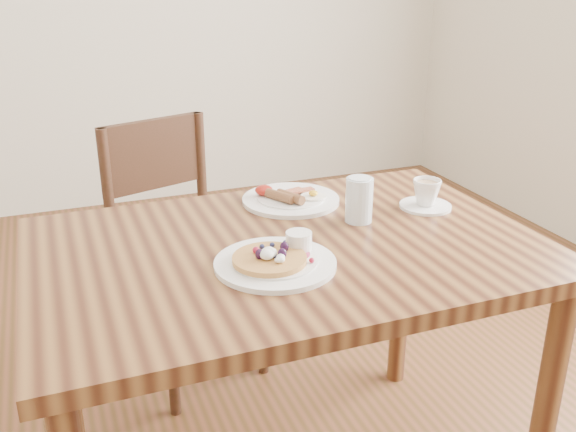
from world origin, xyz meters
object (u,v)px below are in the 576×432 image
object	(u,v)px
chair_far	(178,238)
breakfast_plate	(289,198)
pancake_plate	(276,260)
water_glass	(359,200)
teacup_saucer	(426,196)
dining_table	(288,280)

from	to	relation	value
chair_far	breakfast_plate	world-z (taller)	chair_far
chair_far	pancake_plate	world-z (taller)	chair_far
chair_far	water_glass	world-z (taller)	chair_far
pancake_plate	breakfast_plate	xyz separation A→B (m)	(0.17, 0.36, -0.00)
breakfast_plate	water_glass	bearing A→B (deg)	-59.21
teacup_saucer	water_glass	size ratio (longest dim) A/B	1.21
dining_table	teacup_saucer	distance (m)	0.46
dining_table	water_glass	distance (m)	0.28
dining_table	breakfast_plate	size ratio (longest dim) A/B	4.44
breakfast_plate	dining_table	bearing A→B (deg)	-112.01
pancake_plate	water_glass	bearing A→B (deg)	30.30
dining_table	pancake_plate	world-z (taller)	pancake_plate
dining_table	pancake_plate	size ratio (longest dim) A/B	4.44
pancake_plate	breakfast_plate	distance (m)	0.40
dining_table	breakfast_plate	distance (m)	0.30
pancake_plate	teacup_saucer	world-z (taller)	teacup_saucer
chair_far	breakfast_plate	distance (m)	0.57
dining_table	chair_far	xyz separation A→B (m)	(-0.13, 0.71, -0.16)
dining_table	teacup_saucer	world-z (taller)	teacup_saucer
pancake_plate	dining_table	bearing A→B (deg)	56.78
breakfast_plate	water_glass	xyz separation A→B (m)	(0.12, -0.19, 0.05)
chair_far	pancake_plate	size ratio (longest dim) A/B	3.26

